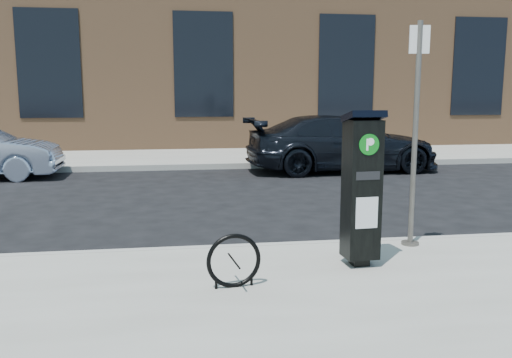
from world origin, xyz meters
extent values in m
plane|color=black|center=(0.00, 0.00, 0.00)|extent=(120.00, 120.00, 0.00)
cube|color=gray|center=(0.00, 14.00, 0.07)|extent=(60.00, 12.00, 0.15)
cube|color=#9E9B93|center=(0.00, -0.02, 0.07)|extent=(60.00, 0.12, 0.16)
cube|color=#9E9B93|center=(0.00, 8.02, 0.07)|extent=(60.00, 0.12, 0.16)
cube|color=#8F6341|center=(0.00, 17.00, 4.00)|extent=(28.00, 10.00, 8.00)
cube|color=black|center=(-5.00, 11.98, 3.00)|extent=(2.00, 0.06, 3.50)
cube|color=black|center=(0.00, 11.98, 3.00)|extent=(2.00, 0.06, 3.50)
cube|color=black|center=(5.00, 11.98, 3.00)|extent=(2.00, 0.06, 3.50)
cube|color=black|center=(10.00, 11.98, 3.00)|extent=(2.00, 0.06, 3.50)
cube|color=black|center=(1.05, -1.00, 0.20)|extent=(0.20, 0.20, 0.09)
cube|color=black|center=(1.05, -1.00, 1.02)|extent=(0.39, 0.35, 1.56)
cube|color=black|center=(1.05, -1.00, 1.84)|extent=(0.43, 0.38, 0.14)
cylinder|color=#075B12|center=(1.06, -1.16, 1.54)|extent=(0.23, 0.03, 0.23)
cube|color=white|center=(1.06, -1.16, 1.54)|extent=(0.08, 0.01, 0.13)
cube|color=silver|center=(1.06, -1.16, 0.79)|extent=(0.26, 0.03, 0.35)
cube|color=black|center=(1.06, -1.16, 1.20)|extent=(0.28, 0.03, 0.09)
cylinder|color=#625D57|center=(1.98, -0.30, 0.17)|extent=(0.22, 0.22, 0.03)
cylinder|color=#625D57|center=(1.98, -0.30, 1.55)|extent=(0.07, 0.07, 2.81)
cube|color=silver|center=(1.98, -0.30, 2.74)|extent=(0.25, 0.06, 0.34)
torus|color=black|center=(-0.44, -1.50, 0.43)|extent=(0.56, 0.11, 0.56)
cylinder|color=black|center=(-0.63, -1.52, 0.21)|extent=(0.03, 0.03, 0.11)
cylinder|color=black|center=(-0.26, -1.48, 0.21)|extent=(0.03, 0.03, 0.11)
imported|color=black|center=(3.39, 7.17, 0.74)|extent=(5.18, 2.27, 1.48)
camera|label=1|loc=(-0.99, -6.72, 2.11)|focal=38.00mm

